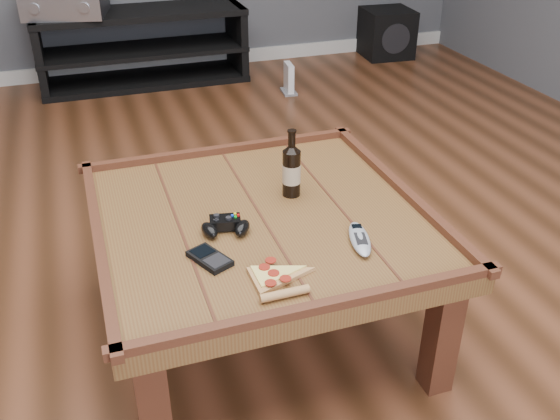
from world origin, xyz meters
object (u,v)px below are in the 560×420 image
object	(u,v)px
media_console	(143,48)
remote_control	(360,239)
coffee_table	(261,232)
smartphone	(210,258)
game_controller	(226,226)
pizza_slice	(275,278)
av_receiver	(66,1)
beer_bottle	(291,169)
subwoofer	(387,33)
game_console	(289,80)

from	to	relation	value
media_console	remote_control	world-z (taller)	media_console
coffee_table	smartphone	bearing A→B (deg)	-137.16
game_controller	pizza_slice	distance (m)	0.28
game_controller	remote_control	distance (m)	0.39
game_controller	av_receiver	bearing A→B (deg)	107.84
remote_control	game_controller	bearing A→B (deg)	167.39
smartphone	av_receiver	world-z (taller)	av_receiver
beer_bottle	game_controller	world-z (taller)	beer_bottle
coffee_table	media_console	world-z (taller)	media_console
subwoofer	coffee_table	bearing A→B (deg)	-119.64
beer_bottle	remote_control	size ratio (longest dim) A/B	1.19
coffee_table	game_controller	distance (m)	0.16
media_console	game_controller	size ratio (longest dim) A/B	8.82
av_receiver	subwoofer	world-z (taller)	av_receiver
game_controller	pizza_slice	size ratio (longest dim) A/B	0.68
game_controller	subwoofer	distance (m)	3.51
game_controller	smartphone	xyz separation A→B (m)	(-0.08, -0.13, -0.01)
media_console	game_console	bearing A→B (deg)	-30.86
pizza_slice	remote_control	distance (m)	0.30
smartphone	remote_control	xyz separation A→B (m)	(0.43, -0.05, 0.00)
coffee_table	remote_control	world-z (taller)	remote_control
beer_bottle	smartphone	bearing A→B (deg)	-139.91
coffee_table	remote_control	distance (m)	0.33
beer_bottle	smartphone	world-z (taller)	beer_bottle
coffee_table	media_console	distance (m)	2.75
smartphone	game_console	distance (m)	2.67
media_console	pizza_slice	bearing A→B (deg)	-91.18
coffee_table	game_controller	xyz separation A→B (m)	(-0.13, -0.06, 0.08)
media_console	subwoofer	distance (m)	1.90
media_console	av_receiver	world-z (taller)	av_receiver
coffee_table	beer_bottle	bearing A→B (deg)	35.46
pizza_slice	subwoofer	bearing A→B (deg)	57.37
game_controller	game_console	distance (m)	2.52
coffee_table	beer_bottle	xyz separation A→B (m)	(0.13, 0.10, 0.15)
av_receiver	game_console	bearing A→B (deg)	-8.33
remote_control	game_console	bearing A→B (deg)	89.72
media_console	game_console	distance (m)	1.04
coffee_table	smartphone	xyz separation A→B (m)	(-0.20, -0.19, 0.07)
pizza_slice	smartphone	world-z (taller)	pizza_slice
coffee_table	game_controller	size ratio (longest dim) A/B	6.49
coffee_table	subwoofer	size ratio (longest dim) A/B	2.66
subwoofer	media_console	bearing A→B (deg)	-174.08
beer_bottle	av_receiver	size ratio (longest dim) A/B	0.40
media_console	subwoofer	bearing A→B (deg)	1.45
remote_control	pizza_slice	bearing A→B (deg)	-146.81
beer_bottle	remote_control	bearing A→B (deg)	-75.22
beer_bottle	pizza_slice	bearing A→B (deg)	-114.73
smartphone	media_console	bearing A→B (deg)	61.24
media_console	remote_control	bearing A→B (deg)	-85.73
media_console	remote_control	xyz separation A→B (m)	(0.22, -2.99, 0.22)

